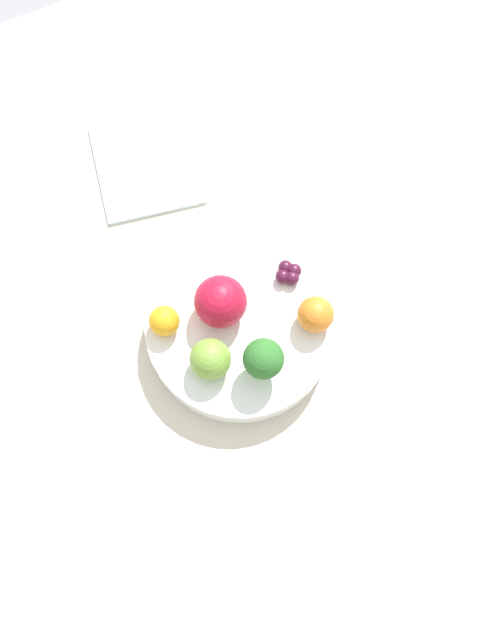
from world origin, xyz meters
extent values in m
plane|color=gray|center=(0.00, 0.00, 0.00)|extent=(6.00, 6.00, 0.00)
cube|color=beige|center=(0.00, 0.00, 0.01)|extent=(1.20, 1.20, 0.02)
cylinder|color=white|center=(0.00, 0.00, 0.04)|extent=(0.23, 0.23, 0.04)
cylinder|color=#99C17A|center=(0.00, -0.06, 0.08)|extent=(0.02, 0.02, 0.02)
sphere|color=#2D6B28|center=(0.00, -0.06, 0.11)|extent=(0.05, 0.05, 0.05)
sphere|color=#B7142D|center=(-0.01, 0.02, 0.10)|extent=(0.06, 0.06, 0.06)
sphere|color=olive|center=(-0.05, -0.03, 0.09)|extent=(0.05, 0.05, 0.05)
sphere|color=orange|center=(0.08, -0.04, 0.09)|extent=(0.04, 0.04, 0.04)
sphere|color=orange|center=(-0.08, 0.03, 0.08)|extent=(0.04, 0.04, 0.04)
sphere|color=#47142D|center=(0.09, 0.03, 0.07)|extent=(0.02, 0.02, 0.02)
sphere|color=#47142D|center=(0.08, 0.04, 0.07)|extent=(0.02, 0.02, 0.02)
sphere|color=#47142D|center=(0.07, 0.03, 0.07)|extent=(0.02, 0.02, 0.02)
sphere|color=#47142D|center=(0.08, 0.02, 0.07)|extent=(0.02, 0.02, 0.02)
cube|color=silver|center=(-0.01, 0.28, 0.02)|extent=(0.16, 0.18, 0.01)
camera|label=1|loc=(-0.10, -0.21, 0.79)|focal=35.00mm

